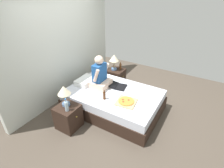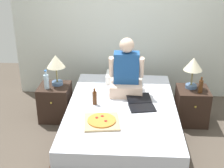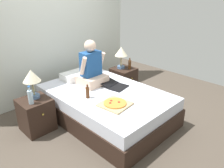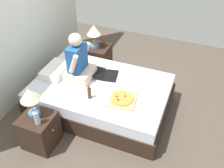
% 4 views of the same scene
% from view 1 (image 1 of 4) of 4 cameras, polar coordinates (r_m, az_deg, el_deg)
% --- Properties ---
extents(ground_plane, '(5.63, 5.63, 0.00)m').
position_cam_1_polar(ground_plane, '(4.31, 0.44, -8.06)').
color(ground_plane, '#4C4238').
extents(wall_back, '(3.63, 0.12, 2.50)m').
position_cam_1_polar(wall_back, '(4.52, -15.73, 10.81)').
color(wall_back, silver).
rests_on(wall_back, ground).
extents(bed, '(1.42, 2.16, 0.50)m').
position_cam_1_polar(bed, '(4.16, 0.45, -5.42)').
color(bed, black).
rests_on(bed, ground).
extents(nightstand_left, '(0.44, 0.47, 0.52)m').
position_cam_1_polar(nightstand_left, '(3.79, -14.07, -10.36)').
color(nightstand_left, black).
rests_on(nightstand_left, ground).
extents(lamp_on_left_nightstand, '(0.26, 0.26, 0.45)m').
position_cam_1_polar(lamp_on_left_nightstand, '(3.50, -15.40, -2.36)').
color(lamp_on_left_nightstand, '#4C6B93').
rests_on(lamp_on_left_nightstand, nightstand_left).
extents(water_bottle, '(0.07, 0.07, 0.28)m').
position_cam_1_polar(water_bottle, '(3.47, -14.65, -6.93)').
color(water_bottle, silver).
rests_on(water_bottle, nightstand_left).
extents(nightstand_right, '(0.44, 0.47, 0.52)m').
position_cam_1_polar(nightstand_right, '(5.10, 1.29, 2.06)').
color(nightstand_right, black).
rests_on(nightstand_right, ground).
extents(lamp_on_right_nightstand, '(0.26, 0.26, 0.45)m').
position_cam_1_polar(lamp_on_right_nightstand, '(4.85, 0.68, 8.18)').
color(lamp_on_right_nightstand, '#4C6B93').
rests_on(lamp_on_right_nightstand, nightstand_right).
extents(beer_bottle, '(0.06, 0.06, 0.23)m').
position_cam_1_polar(beer_bottle, '(4.95, 2.75, 5.74)').
color(beer_bottle, '#512D14').
rests_on(beer_bottle, nightstand_right).
extents(pillow, '(0.52, 0.34, 0.12)m').
position_cam_1_polar(pillow, '(4.39, -8.59, 1.06)').
color(pillow, white).
rests_on(pillow, bed).
extents(person_seated, '(0.47, 0.40, 0.78)m').
position_cam_1_polar(person_seated, '(4.09, -3.91, 2.69)').
color(person_seated, beige).
rests_on(person_seated, bed).
extents(laptop, '(0.39, 0.47, 0.07)m').
position_cam_1_polar(laptop, '(4.19, 2.16, -0.72)').
color(laptop, black).
rests_on(laptop, bed).
extents(pizza_box, '(0.45, 0.45, 0.05)m').
position_cam_1_polar(pizza_box, '(3.68, 4.67, -5.78)').
color(pizza_box, tan).
rests_on(pizza_box, bed).
extents(beer_bottle_on_bed, '(0.06, 0.06, 0.22)m').
position_cam_1_polar(beer_bottle_on_bed, '(3.73, -2.53, -3.77)').
color(beer_bottle_on_bed, '#4C2811').
rests_on(beer_bottle_on_bed, bed).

